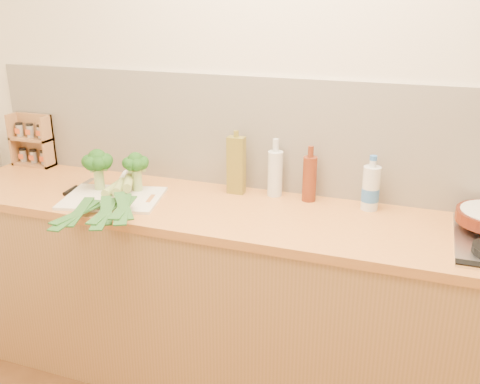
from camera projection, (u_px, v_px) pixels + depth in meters
The scene contains 14 objects.
room_shell at pixel (292, 137), 2.47m from camera, with size 3.50×3.50×3.50m.
counter at pixel (271, 304), 2.46m from camera, with size 3.20×0.62×0.90m.
chopping_board at pixel (113, 198), 2.46m from camera, with size 0.44×0.32×0.01m, color white.
broccoli_left at pixel (98, 162), 2.52m from camera, with size 0.14×0.15×0.20m.
broccoli_right at pixel (136, 164), 2.50m from camera, with size 0.12×0.13×0.19m.
leek_front at pixel (107, 193), 2.44m from camera, with size 0.13×0.72×0.04m.
leek_mid at pixel (116, 192), 2.40m from camera, with size 0.30×0.66×0.04m.
leek_back at pixel (127, 188), 2.40m from camera, with size 0.36×0.64×0.04m.
chefs_knife at pixel (74, 189), 2.58m from camera, with size 0.04×0.27×0.02m.
spice_rack at pixel (33, 143), 2.94m from camera, with size 0.24×0.09×0.28m.
oil_tin at pixel (236, 165), 2.50m from camera, with size 0.08×0.05×0.30m.
glass_bottle at pixel (275, 173), 2.48m from camera, with size 0.07×0.07×0.27m.
amber_bottle at pixel (310, 178), 2.42m from camera, with size 0.06×0.06×0.26m.
water_bottle at pixel (371, 189), 2.33m from camera, with size 0.08×0.08×0.22m.
Camera 1 is at (0.59, -0.85, 1.78)m, focal length 40.00 mm.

